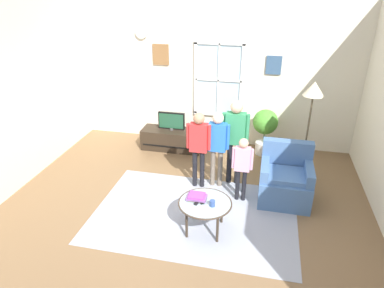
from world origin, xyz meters
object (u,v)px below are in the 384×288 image
object	(u,v)px
television	(171,121)
armchair	(285,180)
remote_near_cup	(201,201)
person_blue_shirt	(217,141)
person_pink_shirt	(242,163)
potted_plant_by_window	(265,126)
person_green_shirt	(235,133)
remote_near_books	(198,202)
book_stack	(197,197)
cup	(212,203)
floor_lamp	(313,99)
tv_stand	(172,139)
person_red_shirt	(199,142)
coffee_table	(205,204)

from	to	relation	value
television	armchair	xyz separation A→B (m)	(2.16, -1.32, -0.27)
remote_near_cup	person_blue_shirt	world-z (taller)	person_blue_shirt
person_pink_shirt	potted_plant_by_window	world-z (taller)	person_pink_shirt
person_green_shirt	remote_near_books	bearing A→B (deg)	-103.86
book_stack	cup	size ratio (longest dim) A/B	3.25
remote_near_books	floor_lamp	bearing A→B (deg)	48.74
book_stack	remote_near_cup	world-z (taller)	book_stack
television	cup	size ratio (longest dim) A/B	6.49
remote_near_books	potted_plant_by_window	world-z (taller)	potted_plant_by_window
remote_near_cup	person_green_shirt	world-z (taller)	person_green_shirt
tv_stand	person_red_shirt	size ratio (longest dim) A/B	0.93
coffee_table	tv_stand	bearing A→B (deg)	115.42
tv_stand	cup	xyz separation A→B (m)	(1.21, -2.38, 0.28)
coffee_table	floor_lamp	world-z (taller)	floor_lamp
cup	person_pink_shirt	xyz separation A→B (m)	(0.30, 0.87, 0.17)
book_stack	armchair	bearing A→B (deg)	39.17
book_stack	potted_plant_by_window	distance (m)	2.59
book_stack	person_pink_shirt	world-z (taller)	person_pink_shirt
tv_stand	book_stack	bearing A→B (deg)	-66.62
cup	person_red_shirt	distance (m)	1.24
person_pink_shirt	potted_plant_by_window	xyz separation A→B (m)	(0.28, 1.68, -0.08)
cup	floor_lamp	size ratio (longest dim) A/B	0.05
book_stack	remote_near_books	bearing A→B (deg)	-71.46
book_stack	floor_lamp	size ratio (longest dim) A/B	0.15
television	potted_plant_by_window	size ratio (longest dim) A/B	0.58
person_green_shirt	person_pink_shirt	bearing A→B (deg)	-70.53
armchair	person_red_shirt	distance (m)	1.45
potted_plant_by_window	person_blue_shirt	bearing A→B (deg)	-117.88
armchair	person_green_shirt	size ratio (longest dim) A/B	0.61
book_stack	person_red_shirt	xyz separation A→B (m)	(-0.19, 1.02, 0.32)
tv_stand	remote_near_cup	bearing A→B (deg)	-65.75
person_pink_shirt	potted_plant_by_window	size ratio (longest dim) A/B	1.15
person_pink_shirt	book_stack	bearing A→B (deg)	-124.11
person_red_shirt	person_green_shirt	bearing A→B (deg)	23.42
cup	floor_lamp	world-z (taller)	floor_lamp
television	person_blue_shirt	size ratio (longest dim) A/B	0.41
floor_lamp	person_green_shirt	bearing A→B (deg)	-164.00
remote_near_books	person_green_shirt	distance (m)	1.44
person_pink_shirt	coffee_table	bearing A→B (deg)	-116.02
armchair	coffee_table	size ratio (longest dim) A/B	1.21
remote_near_cup	person_red_shirt	size ratio (longest dim) A/B	0.11
remote_near_books	person_red_shirt	bearing A→B (deg)	100.94
television	book_stack	bearing A→B (deg)	-66.59
person_red_shirt	floor_lamp	xyz separation A→B (m)	(1.66, 0.55, 0.63)
person_blue_shirt	television	bearing A→B (deg)	132.71
armchair	floor_lamp	bearing A→B (deg)	64.46
person_red_shirt	floor_lamp	size ratio (longest dim) A/B	0.75
book_stack	remote_near_cup	xyz separation A→B (m)	(0.06, -0.04, -0.03)
person_red_shirt	person_blue_shirt	bearing A→B (deg)	17.26
person_blue_shirt	cup	bearing A→B (deg)	-83.77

